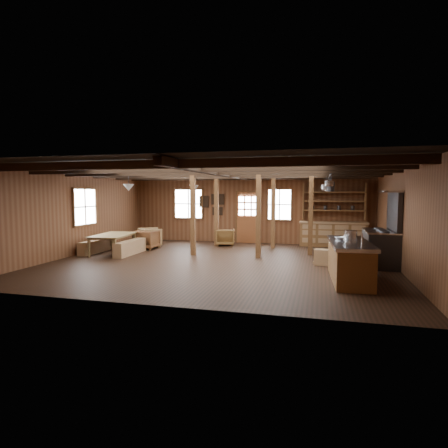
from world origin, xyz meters
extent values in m
cube|color=black|center=(0.00, 0.00, -0.01)|extent=(10.00, 9.00, 0.02)
cube|color=black|center=(0.00, 0.00, 2.81)|extent=(10.00, 9.00, 0.02)
cube|color=#552E18|center=(-5.01, 0.00, 1.40)|extent=(0.02, 9.00, 2.80)
cube|color=#552E18|center=(5.01, 0.00, 1.40)|extent=(0.02, 9.00, 2.80)
cube|color=#552E18|center=(0.00, 4.51, 1.40)|extent=(10.00, 0.02, 2.80)
cube|color=#552E18|center=(0.00, -4.51, 1.40)|extent=(10.00, 0.02, 2.80)
cube|color=black|center=(0.00, -3.50, 2.68)|extent=(9.80, 0.12, 0.18)
cube|color=black|center=(0.00, -2.00, 2.68)|extent=(9.80, 0.12, 0.18)
cube|color=black|center=(0.00, -0.50, 2.68)|extent=(9.80, 0.12, 0.18)
cube|color=black|center=(0.00, 1.00, 2.68)|extent=(9.80, 0.12, 0.18)
cube|color=black|center=(0.00, 2.50, 2.68)|extent=(9.80, 0.12, 0.18)
cube|color=black|center=(0.00, 3.80, 2.68)|extent=(9.80, 0.12, 0.18)
cube|color=black|center=(0.00, 0.00, 2.68)|extent=(0.18, 8.82, 0.18)
cube|color=#432913|center=(-1.20, 1.00, 1.40)|extent=(0.15, 0.15, 2.80)
cube|color=#432913|center=(-1.00, 3.20, 1.40)|extent=(0.15, 0.15, 2.80)
cube|color=#432913|center=(1.00, 1.00, 1.40)|extent=(0.15, 0.15, 2.80)
cube|color=#432913|center=(1.20, 3.20, 1.40)|extent=(0.15, 0.15, 2.80)
cube|color=#432913|center=(2.60, 2.00, 1.40)|extent=(0.15, 0.15, 2.80)
cube|color=brown|center=(0.00, 4.45, 0.55)|extent=(0.90, 0.06, 1.10)
cube|color=#432913|center=(-0.48, 4.45, 1.05)|extent=(0.06, 0.08, 2.10)
cube|color=#432913|center=(0.48, 4.45, 1.05)|extent=(0.06, 0.08, 2.10)
cube|color=#432913|center=(0.00, 4.45, 2.12)|extent=(1.02, 0.08, 0.06)
cube|color=white|center=(0.00, 4.45, 1.55)|extent=(0.84, 0.02, 0.90)
cube|color=white|center=(-2.60, 4.46, 1.60)|extent=(1.20, 0.02, 1.20)
cube|color=#432913|center=(-2.60, 4.46, 1.60)|extent=(1.32, 0.06, 1.32)
cube|color=white|center=(1.30, 4.46, 1.60)|extent=(0.90, 0.02, 1.20)
cube|color=#432913|center=(1.30, 4.46, 1.60)|extent=(1.02, 0.06, 1.32)
cube|color=white|center=(-4.96, 0.50, 1.60)|extent=(0.02, 1.20, 1.20)
cube|color=#432913|center=(-4.96, 0.50, 1.60)|extent=(0.14, 1.24, 1.32)
cube|color=beige|center=(-1.30, 4.46, 1.80)|extent=(0.50, 0.03, 0.40)
cube|color=black|center=(-1.30, 4.45, 1.80)|extent=(0.55, 0.02, 0.45)
cube|color=beige|center=(-1.90, 4.46, 1.70)|extent=(0.35, 0.03, 0.45)
cube|color=black|center=(-1.90, 4.45, 1.70)|extent=(0.40, 0.02, 0.50)
cube|color=beige|center=(-1.30, 4.46, 1.30)|extent=(0.40, 0.03, 0.30)
cube|color=black|center=(-1.30, 4.45, 1.30)|extent=(0.45, 0.02, 0.35)
cube|color=brown|center=(3.40, 4.20, 0.45)|extent=(2.50, 0.55, 0.90)
cube|color=olive|center=(3.40, 4.18, 0.93)|extent=(2.55, 0.60, 0.06)
cube|color=brown|center=(3.40, 4.25, 1.40)|extent=(2.30, 0.35, 0.04)
cube|color=brown|center=(3.40, 4.25, 1.75)|extent=(2.30, 0.35, 0.04)
cube|color=brown|center=(3.40, 4.25, 2.10)|extent=(2.30, 0.35, 0.04)
cube|color=brown|center=(2.25, 4.25, 1.75)|extent=(0.04, 0.35, 1.40)
cube|color=brown|center=(4.55, 4.25, 1.75)|extent=(0.04, 0.35, 1.40)
cylinder|color=#2E2E30|center=(-3.00, 0.00, 2.58)|extent=(0.02, 0.02, 0.45)
cone|color=white|center=(-3.00, 0.00, 2.25)|extent=(0.36, 0.36, 0.22)
cylinder|color=#2E2E30|center=(-1.50, 2.00, 2.58)|extent=(0.02, 0.02, 0.45)
cone|color=white|center=(-1.50, 2.00, 2.25)|extent=(0.36, 0.36, 0.22)
cylinder|color=#2E2E30|center=(3.14, 0.30, 2.55)|extent=(0.04, 3.00, 0.04)
cylinder|color=#2E2E30|center=(3.10, -1.05, 2.47)|extent=(0.01, 0.01, 0.17)
cylinder|color=#B2B4B9|center=(3.10, -1.05, 2.31)|extent=(0.23, 0.23, 0.14)
cylinder|color=#2E2E30|center=(3.15, -0.60, 2.43)|extent=(0.01, 0.01, 0.24)
cylinder|color=#2E2E30|center=(3.15, -0.60, 2.24)|extent=(0.18, 0.18, 0.14)
cylinder|color=#2E2E30|center=(3.05, -0.15, 2.43)|extent=(0.01, 0.01, 0.24)
cylinder|color=#B2B4B9|center=(3.05, -0.15, 2.24)|extent=(0.27, 0.27, 0.14)
cylinder|color=#2E2E30|center=(3.19, 0.30, 2.47)|extent=(0.01, 0.01, 0.16)
cylinder|color=#2E2E30|center=(3.19, 0.30, 2.32)|extent=(0.19, 0.19, 0.14)
cylinder|color=#2E2E30|center=(3.16, 0.75, 2.44)|extent=(0.01, 0.01, 0.22)
cylinder|color=#B2B4B9|center=(3.16, 0.75, 2.26)|extent=(0.18, 0.18, 0.14)
cylinder|color=#2E2E30|center=(3.19, 1.20, 2.41)|extent=(0.01, 0.01, 0.29)
cylinder|color=#2E2E30|center=(3.19, 1.20, 2.19)|extent=(0.24, 0.24, 0.14)
cylinder|color=#2E2E30|center=(3.12, 1.65, 2.42)|extent=(0.01, 0.01, 0.27)
cylinder|color=#B2B4B9|center=(3.12, 1.65, 2.21)|extent=(0.19, 0.19, 0.14)
cube|color=brown|center=(3.60, -1.52, 0.43)|extent=(0.92, 2.44, 0.86)
cube|color=#B2B4B9|center=(3.60, -1.52, 0.90)|extent=(1.01, 2.54, 0.08)
cylinder|color=#2E2E30|center=(3.60, -2.12, 0.90)|extent=(0.44, 0.44, 0.06)
cylinder|color=#B2B4B9|center=(3.80, -2.12, 1.05)|extent=(0.03, 0.03, 0.30)
cube|color=olive|center=(3.00, 0.30, 0.23)|extent=(0.56, 0.44, 0.45)
cube|color=#2E2E30|center=(4.60, 0.59, 0.49)|extent=(0.87, 1.63, 0.98)
cube|color=#B2B4B9|center=(4.60, 0.59, 1.00)|extent=(0.89, 1.65, 0.04)
cube|color=#2E2E30|center=(4.92, 0.59, 1.58)|extent=(0.12, 1.63, 1.09)
cube|color=#B2B4B9|center=(4.80, 0.59, 2.12)|extent=(0.40, 1.74, 0.05)
imported|color=olive|center=(-3.90, 0.58, 0.33)|extent=(1.27, 2.00, 0.67)
cube|color=olive|center=(-4.65, 0.58, 0.22)|extent=(0.30, 1.62, 0.44)
cube|color=olive|center=(-3.31, 0.58, 0.24)|extent=(0.32, 1.73, 0.47)
imported|color=brown|center=(-3.31, 1.85, 0.35)|extent=(0.79, 0.81, 0.71)
imported|color=brown|center=(-0.71, 3.45, 0.33)|extent=(0.83, 0.85, 0.66)
imported|color=olive|center=(-3.42, 2.37, 0.37)|extent=(1.12, 1.12, 0.74)
cylinder|color=#B2B4B9|center=(3.65, -0.83, 1.04)|extent=(0.32, 0.32, 0.19)
imported|color=silver|center=(3.39, -1.13, 0.97)|extent=(0.33, 0.33, 0.06)
camera|label=1|loc=(2.89, -10.77, 2.11)|focal=30.00mm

